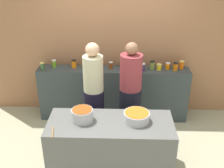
{
  "coord_description": "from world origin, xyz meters",
  "views": [
    {
      "loc": [
        0.12,
        -3.38,
        2.87
      ],
      "look_at": [
        0.0,
        0.35,
        1.05
      ],
      "focal_mm": 44.14,
      "sensor_mm": 36.0,
      "label": 1
    }
  ],
  "objects_px": {
    "preserve_jar_13": "(175,67)",
    "cooking_pot_center": "(137,117)",
    "preserve_jar_9": "(142,67)",
    "preserve_jar_5": "(111,65)",
    "cooking_pot_left": "(82,115)",
    "preserve_jar_0": "(42,66)",
    "preserve_jar_4": "(96,66)",
    "preserve_jar_14": "(182,65)",
    "wooden_spoon": "(53,132)",
    "cook_with_tongs": "(94,98)",
    "preserve_jar_2": "(74,64)",
    "preserve_jar_3": "(85,66)",
    "preserve_jar_11": "(159,67)",
    "preserve_jar_8": "(136,66)",
    "preserve_jar_7": "(129,65)",
    "preserve_jar_1": "(54,63)",
    "preserve_jar_6": "(123,64)",
    "preserve_jar_10": "(152,65)",
    "preserve_jar_12": "(168,66)",
    "cook_in_cap": "(130,98)"
  },
  "relations": [
    {
      "from": "preserve_jar_7",
      "to": "preserve_jar_10",
      "type": "relative_size",
      "value": 0.78
    },
    {
      "from": "cooking_pot_left",
      "to": "preserve_jar_13",
      "type": "bearing_deg",
      "value": 42.52
    },
    {
      "from": "preserve_jar_8",
      "to": "cook_with_tongs",
      "type": "relative_size",
      "value": 0.06
    },
    {
      "from": "preserve_jar_14",
      "to": "cooking_pot_center",
      "type": "xyz_separation_m",
      "value": [
        -0.85,
        -1.41,
        -0.19
      ]
    },
    {
      "from": "preserve_jar_0",
      "to": "preserve_jar_4",
      "type": "relative_size",
      "value": 1.08
    },
    {
      "from": "preserve_jar_9",
      "to": "wooden_spoon",
      "type": "xyz_separation_m",
      "value": [
        -1.23,
        -1.6,
        -0.24
      ]
    },
    {
      "from": "cook_with_tongs",
      "to": "preserve_jar_11",
      "type": "bearing_deg",
      "value": 32.82
    },
    {
      "from": "preserve_jar_14",
      "to": "wooden_spoon",
      "type": "xyz_separation_m",
      "value": [
        -1.92,
        -1.72,
        -0.25
      ]
    },
    {
      "from": "preserve_jar_3",
      "to": "preserve_jar_13",
      "type": "bearing_deg",
      "value": -1.56
    },
    {
      "from": "preserve_jar_11",
      "to": "wooden_spoon",
      "type": "distance_m",
      "value": 2.26
    },
    {
      "from": "preserve_jar_0",
      "to": "preserve_jar_1",
      "type": "xyz_separation_m",
      "value": [
        0.17,
        0.14,
        -0.0
      ]
    },
    {
      "from": "cooking_pot_center",
      "to": "cook_with_tongs",
      "type": "bearing_deg",
      "value": 134.56
    },
    {
      "from": "preserve_jar_4",
      "to": "preserve_jar_11",
      "type": "distance_m",
      "value": 1.1
    },
    {
      "from": "preserve_jar_1",
      "to": "preserve_jar_14",
      "type": "xyz_separation_m",
      "value": [
        2.27,
        -0.01,
        0.01
      ]
    },
    {
      "from": "preserve_jar_6",
      "to": "cook_with_tongs",
      "type": "xyz_separation_m",
      "value": [
        -0.46,
        -0.77,
        -0.28
      ]
    },
    {
      "from": "preserve_jar_14",
      "to": "cook_with_tongs",
      "type": "height_order",
      "value": "cook_with_tongs"
    },
    {
      "from": "preserve_jar_5",
      "to": "preserve_jar_14",
      "type": "bearing_deg",
      "value": 1.88
    },
    {
      "from": "preserve_jar_12",
      "to": "cook_in_cap",
      "type": "xyz_separation_m",
      "value": [
        -0.67,
        -0.68,
        -0.28
      ]
    },
    {
      "from": "preserve_jar_0",
      "to": "preserve_jar_14",
      "type": "xyz_separation_m",
      "value": [
        2.44,
        0.14,
        0.0
      ]
    },
    {
      "from": "preserve_jar_9",
      "to": "preserve_jar_14",
      "type": "height_order",
      "value": "preserve_jar_14"
    },
    {
      "from": "preserve_jar_7",
      "to": "cook_in_cap",
      "type": "height_order",
      "value": "cook_in_cap"
    },
    {
      "from": "preserve_jar_11",
      "to": "wooden_spoon",
      "type": "bearing_deg",
      "value": -132.6
    },
    {
      "from": "preserve_jar_6",
      "to": "wooden_spoon",
      "type": "relative_size",
      "value": 0.62
    },
    {
      "from": "preserve_jar_12",
      "to": "cooking_pot_left",
      "type": "distance_m",
      "value": 1.94
    },
    {
      "from": "preserve_jar_5",
      "to": "preserve_jar_1",
      "type": "bearing_deg",
      "value": 177.31
    },
    {
      "from": "preserve_jar_10",
      "to": "wooden_spoon",
      "type": "xyz_separation_m",
      "value": [
        -1.41,
        -1.68,
        -0.25
      ]
    },
    {
      "from": "preserve_jar_12",
      "to": "wooden_spoon",
      "type": "relative_size",
      "value": 0.5
    },
    {
      "from": "preserve_jar_0",
      "to": "preserve_jar_9",
      "type": "xyz_separation_m",
      "value": [
        1.75,
        0.02,
        0.0
      ]
    },
    {
      "from": "preserve_jar_11",
      "to": "preserve_jar_13",
      "type": "relative_size",
      "value": 0.75
    },
    {
      "from": "preserve_jar_1",
      "to": "cooking_pot_left",
      "type": "distance_m",
      "value": 1.6
    },
    {
      "from": "cook_in_cap",
      "to": "preserve_jar_10",
      "type": "bearing_deg",
      "value": 59.14
    },
    {
      "from": "preserve_jar_1",
      "to": "preserve_jar_6",
      "type": "relative_size",
      "value": 0.91
    },
    {
      "from": "preserve_jar_6",
      "to": "preserve_jar_11",
      "type": "bearing_deg",
      "value": -6.64
    },
    {
      "from": "preserve_jar_13",
      "to": "cooking_pot_center",
      "type": "relative_size",
      "value": 0.41
    },
    {
      "from": "preserve_jar_7",
      "to": "cook_with_tongs",
      "type": "relative_size",
      "value": 0.07
    },
    {
      "from": "preserve_jar_12",
      "to": "cook_with_tongs",
      "type": "relative_size",
      "value": 0.07
    },
    {
      "from": "preserve_jar_12",
      "to": "cook_with_tongs",
      "type": "height_order",
      "value": "cook_with_tongs"
    },
    {
      "from": "preserve_jar_7",
      "to": "cook_in_cap",
      "type": "bearing_deg",
      "value": -89.2
    },
    {
      "from": "preserve_jar_2",
      "to": "preserve_jar_3",
      "type": "bearing_deg",
      "value": -7.22
    },
    {
      "from": "preserve_jar_1",
      "to": "cooking_pot_center",
      "type": "height_order",
      "value": "preserve_jar_1"
    },
    {
      "from": "preserve_jar_7",
      "to": "cook_with_tongs",
      "type": "height_order",
      "value": "cook_with_tongs"
    },
    {
      "from": "preserve_jar_6",
      "to": "preserve_jar_8",
      "type": "distance_m",
      "value": 0.23
    },
    {
      "from": "preserve_jar_3",
      "to": "wooden_spoon",
      "type": "bearing_deg",
      "value": -97.03
    },
    {
      "from": "preserve_jar_3",
      "to": "preserve_jar_6",
      "type": "height_order",
      "value": "preserve_jar_6"
    },
    {
      "from": "preserve_jar_2",
      "to": "cook_with_tongs",
      "type": "relative_size",
      "value": 0.09
    },
    {
      "from": "preserve_jar_9",
      "to": "preserve_jar_5",
      "type": "bearing_deg",
      "value": 172.03
    },
    {
      "from": "preserve_jar_0",
      "to": "wooden_spoon",
      "type": "xyz_separation_m",
      "value": [
        0.52,
        -1.58,
        -0.24
      ]
    },
    {
      "from": "preserve_jar_2",
      "to": "preserve_jar_8",
      "type": "bearing_deg",
      "value": -0.0
    },
    {
      "from": "preserve_jar_13",
      "to": "cooking_pot_left",
      "type": "xyz_separation_m",
      "value": [
        -1.46,
        -1.34,
        -0.17
      ]
    },
    {
      "from": "preserve_jar_1",
      "to": "preserve_jar_4",
      "type": "xyz_separation_m",
      "value": [
        0.77,
        -0.1,
        -0.0
      ]
    }
  ]
}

